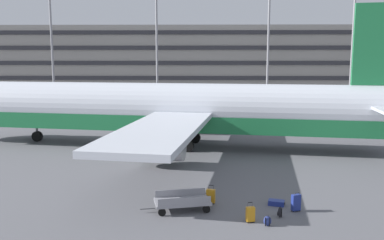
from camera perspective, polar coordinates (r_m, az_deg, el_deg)
The scene contains 14 objects.
ground_plane at distance 32.22m, azimuth 2.79°, elevation -4.17°, with size 600.00×600.00×0.00m, color #5B5B60.
terminal_structure at distance 78.17m, azimuth 1.73°, elevation 8.13°, with size 143.13×14.30×13.14m.
airliner at distance 32.62m, azimuth -1.60°, elevation 1.43°, with size 39.23×31.77×11.15m.
light_mast_left at distance 70.85m, azimuth -19.35°, elevation 12.01°, with size 1.80×0.50×20.63m.
light_mast_center_left at distance 67.14m, azimuth -5.06°, elevation 14.16°, with size 1.80×0.50×24.01m.
light_mast_center_right at distance 67.75m, azimuth 10.86°, elevation 14.15°, with size 1.80×0.50×24.37m.
light_mast_right at distance 71.18m, azimuth 21.93°, elevation 12.41°, with size 1.80×0.50×21.94m.
suitcase_orange at distance 19.90m, azimuth 14.52°, elevation -11.24°, with size 0.47×0.34×0.93m.
suitcase_small at distance 18.28m, azimuth 8.28°, elevation -13.06°, with size 0.41×0.30×0.89m.
suitcase_silver at distance 20.31m, azimuth 2.68°, elevation -10.70°, with size 0.47×0.31×0.92m.
suitcase_large at distance 20.57m, azimuth 11.87°, elevation -11.40°, with size 0.86×0.64×0.24m.
backpack_red at distance 19.12m, azimuth 12.32°, elevation -12.65°, with size 0.28×0.38×0.52m.
backpack_navy at distance 18.09m, azimuth 10.64°, elevation -13.89°, with size 0.35×0.27×0.50m.
baggage_cart at distance 19.43m, azimuth -1.38°, elevation -11.47°, with size 3.37×1.80×0.82m.
Camera 1 is at (-1.04, -31.42, 7.06)m, focal length 37.62 mm.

